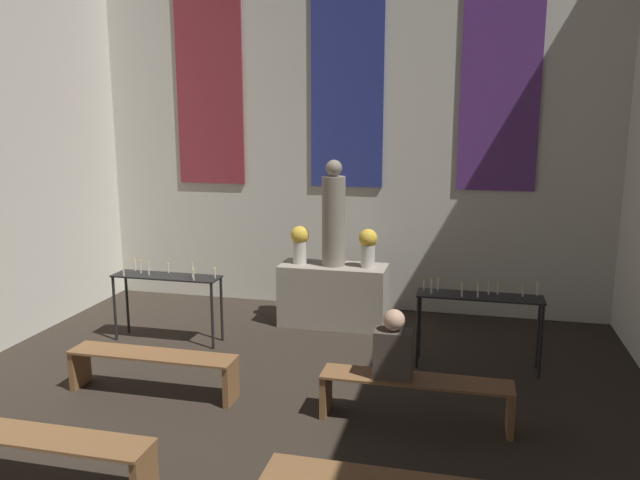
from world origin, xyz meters
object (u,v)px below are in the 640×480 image
Objects in this scene: pew_third_left at (42,450)px; pew_back_right at (415,391)px; statue at (334,217)px; pew_back_left at (153,365)px; flower_vase_left at (300,242)px; altar at (333,295)px; flower_vase_right at (368,246)px; candle_rack_left at (167,285)px; candle_rack_right at (479,307)px; person_seated at (393,347)px.

pew_third_left is 3.26m from pew_back_right.
pew_back_left is (-1.37, -2.64, -1.21)m from statue.
pew_back_right is (1.85, -2.64, -0.84)m from flower_vase_left.
flower_vase_right is (0.48, 0.00, 0.73)m from altar.
flower_vase_left is at bearing 37.30° from candle_rack_left.
candle_rack_right is 4.69m from pew_third_left.
pew_back_left is 1.00× the size of pew_back_right.
altar is 0.88m from flower_vase_right.
statue reaches higher than person_seated.
pew_third_left is 2.72× the size of person_seated.
flower_vase_right is at bearing 67.14° from pew_third_left.
flower_vase_left reaches higher than altar.
statue is 2.75× the size of flower_vase_left.
altar is 2.89m from person_seated.
candle_rack_left is 0.79× the size of pew_back_right.
person_seated is (1.15, -2.64, 0.31)m from altar.
flower_vase_left is 4.57m from pew_third_left.
flower_vase_right is (0.96, 0.00, 0.00)m from flower_vase_left.
person_seated is at bearing -180.00° from pew_back_right.
candle_rack_right reaches higher than pew_third_left.
pew_third_left is 1.76m from pew_back_left.
flower_vase_left is at bearing 78.54° from pew_third_left.
statue reaches higher than candle_rack_right.
pew_back_left is at bearing 180.00° from pew_back_right.
statue is 2.39m from candle_rack_left.
statue is 1.02× the size of candle_rack_left.
person_seated is (-0.22, -0.00, 0.42)m from pew_back_right.
candle_rack_right is 0.79× the size of pew_back_left.
altar is at bearing 117.51° from pew_back_right.
pew_third_left and pew_back_left have the same top height.
candle_rack_left reaches higher than altar.
candle_rack_left is at bearing -142.70° from flower_vase_left.
statue reaches higher than flower_vase_left.
flower_vase_left is at bearing 71.31° from pew_back_left.
pew_back_right is at bearing -111.03° from candle_rack_right.
altar is 2.28m from candle_rack_right.
altar is 0.82× the size of pew_third_left.
statue reaches higher than pew_back_right.
statue is 2.39m from candle_rack_right.
altar is 1.04× the size of candle_rack_right.
pew_back_right is (3.33, -1.51, -0.42)m from candle_rack_left.
flower_vase_right is 4.85m from pew_third_left.
flower_vase_left is 0.29× the size of pew_third_left.
flower_vase_right reaches higher than pew_third_left.
flower_vase_left is 1.90m from candle_rack_left.
pew_third_left is at bearing -101.46° from flower_vase_left.
pew_back_left is (-1.85, -2.64, -0.84)m from flower_vase_right.
candle_rack_left is at bearing -179.98° from candle_rack_right.
pew_back_right is (-0.58, -1.51, -0.42)m from candle_rack_right.
flower_vase_right reaches higher than candle_rack_right.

